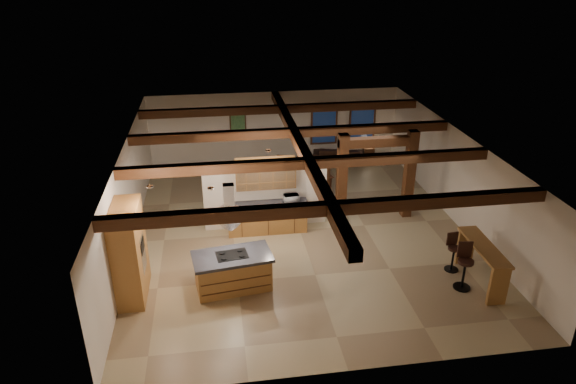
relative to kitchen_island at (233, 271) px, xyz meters
name	(u,v)px	position (x,y,z in m)	size (l,w,h in m)	color
ground	(300,230)	(2.19, 2.71, -0.49)	(12.00, 12.00, 0.00)	tan
room_walls	(300,178)	(2.19, 2.71, 1.29)	(12.00, 12.00, 12.00)	silver
ceiling_beams	(301,146)	(2.19, 2.71, 2.27)	(10.00, 12.00, 0.28)	#3C1A0F
timber_posts	(377,167)	(4.69, 3.21, 1.27)	(2.50, 0.30, 2.90)	#3C1A0F
partition_wall	(265,193)	(1.19, 3.21, 0.61)	(3.80, 0.18, 2.20)	silver
pantry_cabinet	(129,252)	(-2.47, 0.11, 0.71)	(0.67, 1.60, 2.40)	#986531
back_counter	(267,217)	(1.19, 2.82, -0.02)	(2.50, 0.66, 0.94)	#986531
upper_display_cabinet	(266,173)	(1.19, 3.02, 1.36)	(1.80, 0.36, 0.95)	#986531
range_hood	(230,226)	(0.00, 0.00, 1.29)	(1.10, 1.10, 1.40)	silver
back_windows	(343,123)	(4.99, 8.64, 1.01)	(2.70, 0.07, 1.70)	#3C1A0F
framed_art	(238,123)	(0.69, 8.65, 1.21)	(0.65, 0.05, 0.85)	#3C1A0F
recessed_cans	(213,174)	(-0.34, 0.78, 2.38)	(3.16, 2.46, 0.03)	silver
kitchen_island	(233,271)	(0.00, 0.00, 0.00)	(2.09, 1.31, 0.98)	#986531
dining_table	(302,185)	(2.71, 5.28, -0.14)	(1.99, 1.11, 0.70)	#3C1C0F
sofa	(339,155)	(4.74, 8.21, -0.19)	(2.09, 0.82, 0.61)	black
microwave	(291,198)	(1.93, 2.82, 0.57)	(0.44, 0.30, 0.25)	silver
bar_counter	(482,258)	(6.35, -0.71, 0.25)	(0.59, 2.10, 1.10)	#986531
side_table	(368,154)	(6.02, 8.22, -0.22)	(0.44, 0.44, 0.54)	#3C1A0F
table_lamp	(369,142)	(6.02, 8.22, 0.29)	(0.29, 0.29, 0.34)	black
bar_stool_a	(464,266)	(5.81, -0.85, 0.15)	(0.44, 0.45, 1.25)	black
bar_stool_b	(453,252)	(5.89, -0.03, 0.06)	(0.38, 0.38, 1.08)	black
dining_chairs	(302,178)	(2.71, 5.28, 0.15)	(2.35, 2.35, 1.27)	#3C1A0F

